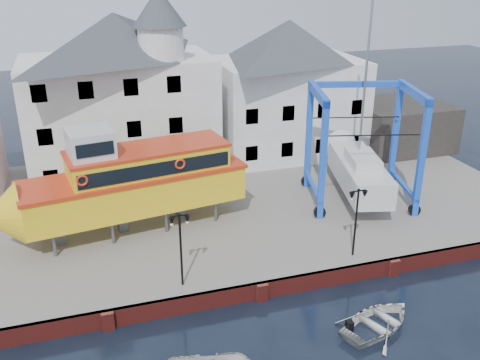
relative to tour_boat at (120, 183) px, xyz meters
name	(u,v)px	position (x,y,z in m)	size (l,w,h in m)	color
ground	(262,300)	(6.27, -8.22, -4.21)	(140.00, 140.00, 0.00)	black
hardstanding	(210,206)	(6.27, 2.78, -3.71)	(44.00, 22.00, 1.00)	slate
quay_wall	(261,291)	(6.27, -8.11, -3.71)	(44.00, 0.47, 1.00)	maroon
building_white_main	(121,93)	(1.40, 10.17, 3.13)	(14.00, 8.30, 14.00)	silver
building_white_right	(287,88)	(15.27, 10.78, 2.38)	(12.00, 8.00, 11.20)	silver
shed_dark	(399,125)	(25.27, 8.78, -1.21)	(8.00, 7.00, 4.00)	black
lamp_post_left	(180,231)	(2.27, -7.02, -0.04)	(1.12, 0.32, 4.20)	black
lamp_post_right	(357,205)	(12.27, -7.02, -0.04)	(1.12, 0.32, 4.20)	black
tour_boat	(120,183)	(0.00, 0.00, 0.00)	(16.03, 6.03, 6.82)	#59595E
travel_lift	(356,162)	(16.45, 0.54, -0.67)	(8.29, 10.44, 15.29)	blue
motorboat_b	(378,327)	(10.97, -12.13, -4.21)	(3.11, 4.36, 0.90)	silver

